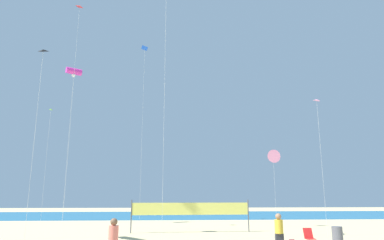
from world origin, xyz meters
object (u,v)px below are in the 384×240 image
(kite_pink_delta, at_px, (273,156))
(kite_magenta_tube, at_px, (74,72))
(trash_barrel, at_px, (337,235))
(volleyball_net, at_px, (191,210))
(beachgoer_coral_shirt, at_px, (113,239))
(kite_red_diamond, at_px, (79,13))
(kite_pink_diamond, at_px, (317,104))
(beachgoer_mustard_shirt, at_px, (279,231))
(kite_lime_diamond, at_px, (50,116))
(kite_black_diamond, at_px, (43,54))
(folding_beach_chair, at_px, (309,236))
(kite_blue_diamond, at_px, (145,51))

(kite_pink_delta, distance_m, kite_magenta_tube, 21.13)
(trash_barrel, bearing_deg, volleyball_net, 140.18)
(beachgoer_coral_shirt, height_order, kite_red_diamond, kite_red_diamond)
(kite_pink_delta, height_order, kite_pink_diamond, kite_pink_diamond)
(beachgoer_mustard_shirt, height_order, volleyball_net, volleyball_net)
(kite_lime_diamond, height_order, kite_red_diamond, kite_red_diamond)
(kite_pink_diamond, distance_m, kite_black_diamond, 18.94)
(volleyball_net, bearing_deg, kite_red_diamond, 170.82)
(kite_lime_diamond, bearing_deg, volleyball_net, -29.15)
(trash_barrel, relative_size, kite_lime_diamond, 0.09)
(volleyball_net, bearing_deg, folding_beach_chair, -46.06)
(kite_lime_diamond, relative_size, kite_red_diamond, 0.58)
(volleyball_net, height_order, kite_pink_diamond, kite_pink_diamond)
(kite_red_diamond, xyz_separation_m, kite_blue_diamond, (5.29, 7.96, 0.07))
(beachgoer_mustard_shirt, xyz_separation_m, kite_pink_diamond, (5.16, 5.72, 8.37))
(kite_lime_diamond, height_order, kite_pink_delta, kite_lime_diamond)
(folding_beach_chair, relative_size, kite_red_diamond, 0.05)
(kite_lime_diamond, distance_m, kite_magenta_tube, 5.14)
(kite_magenta_tube, bearing_deg, kite_lime_diamond, 148.93)
(beachgoer_coral_shirt, bearing_deg, kite_black_diamond, -38.29)
(kite_pink_delta, xyz_separation_m, kite_blue_diamond, (-12.38, 5.96, 12.61))
(beachgoer_coral_shirt, xyz_separation_m, kite_pink_delta, (11.66, 15.11, 5.20))
(trash_barrel, xyz_separation_m, kite_lime_diamond, (-21.87, 14.42, 10.03))
(kite_pink_delta, bearing_deg, kite_red_diamond, -173.53)
(kite_red_diamond, bearing_deg, kite_black_diamond, -84.98)
(kite_lime_diamond, relative_size, kite_magenta_tube, 0.75)
(beachgoer_coral_shirt, height_order, trash_barrel, beachgoer_coral_shirt)
(beachgoer_coral_shirt, height_order, folding_beach_chair, beachgoer_coral_shirt)
(kite_lime_diamond, bearing_deg, beachgoer_mustard_shirt, -42.66)
(volleyball_net, xyz_separation_m, kite_black_diamond, (-9.16, -7.51, 9.17))
(trash_barrel, bearing_deg, beachgoer_mustard_shirt, -153.54)
(kite_pink_delta, bearing_deg, trash_barrel, -88.07)
(beachgoer_mustard_shirt, height_order, trash_barrel, beachgoer_mustard_shirt)
(kite_lime_diamond, bearing_deg, kite_black_diamond, -73.00)
(kite_red_diamond, relative_size, kite_magenta_tube, 1.29)
(kite_red_diamond, bearing_deg, beachgoer_mustard_shirt, -36.47)
(kite_pink_delta, bearing_deg, folding_beach_chair, -97.22)
(kite_magenta_tube, relative_size, kite_pink_diamond, 1.56)
(trash_barrel, xyz_separation_m, kite_black_diamond, (-17.21, -0.80, 10.33))
(folding_beach_chair, bearing_deg, kite_lime_diamond, -176.71)
(folding_beach_chair, height_order, kite_pink_diamond, kite_pink_diamond)
(folding_beach_chair, distance_m, kite_magenta_tube, 26.24)
(kite_pink_delta, xyz_separation_m, kite_pink_diamond, (1.47, -6.61, 3.19))
(beachgoer_coral_shirt, xyz_separation_m, kite_blue_diamond, (-0.72, 21.06, 17.81))
(kite_blue_diamond, height_order, kite_pink_diamond, kite_blue_diamond)
(volleyball_net, height_order, kite_pink_delta, kite_pink_delta)
(beachgoer_coral_shirt, relative_size, volleyball_net, 0.20)
(kite_magenta_tube, bearing_deg, kite_pink_diamond, -24.20)
(kite_blue_diamond, xyz_separation_m, kite_black_diamond, (-4.49, -17.08, -7.96))
(kite_pink_diamond, bearing_deg, trash_barrel, -106.82)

